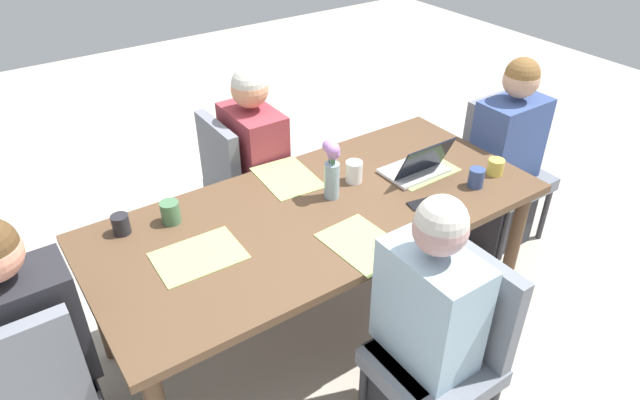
% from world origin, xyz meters
% --- Properties ---
extents(ground_plane, '(10.00, 10.00, 0.00)m').
position_xyz_m(ground_plane, '(0.00, 0.00, 0.00)').
color(ground_plane, '#B2A899').
extents(dining_table, '(2.14, 0.97, 0.73)m').
position_xyz_m(dining_table, '(0.00, 0.00, 0.66)').
color(dining_table, brown).
rests_on(dining_table, ground_plane).
extents(chair_head_left_left_near, '(0.44, 0.44, 0.90)m').
position_xyz_m(chair_head_left_left_near, '(-1.40, -0.07, 0.50)').
color(chair_head_left_left_near, slate).
rests_on(chair_head_left_left_near, ground_plane).
extents(person_head_left_left_near, '(0.40, 0.36, 1.19)m').
position_xyz_m(person_head_left_left_near, '(-1.34, 0.00, 0.53)').
color(person_head_left_left_near, '#2D2D33').
rests_on(person_head_left_left_near, ground_plane).
extents(chair_near_left_mid, '(0.44, 0.44, 0.90)m').
position_xyz_m(chair_near_left_mid, '(0.03, -0.79, 0.50)').
color(chair_near_left_mid, slate).
rests_on(chair_near_left_mid, ground_plane).
extents(person_near_left_mid, '(0.36, 0.40, 1.19)m').
position_xyz_m(person_near_left_mid, '(-0.05, -0.73, 0.53)').
color(person_near_left_mid, '#2D2D33').
rests_on(person_near_left_mid, ground_plane).
extents(chair_head_right_left_far, '(0.44, 0.44, 0.90)m').
position_xyz_m(chair_head_right_left_far, '(1.36, 0.08, 0.50)').
color(chair_head_right_left_far, slate).
rests_on(chair_head_right_left_far, ground_plane).
extents(person_head_right_left_far, '(0.40, 0.36, 1.19)m').
position_xyz_m(person_head_right_left_far, '(1.30, 0.01, 0.53)').
color(person_head_right_left_far, '#2D2D33').
rests_on(person_head_right_left_far, ground_plane).
extents(chair_far_right_near, '(0.44, 0.44, 0.90)m').
position_xyz_m(chair_far_right_near, '(-0.07, 0.80, 0.50)').
color(chair_far_right_near, slate).
rests_on(chair_far_right_near, ground_plane).
extents(person_far_right_near, '(0.36, 0.40, 1.19)m').
position_xyz_m(person_far_right_near, '(0.00, 0.74, 0.53)').
color(person_far_right_near, '#2D2D33').
rests_on(person_far_right_near, ground_plane).
extents(flower_vase, '(0.08, 0.10, 0.30)m').
position_xyz_m(flower_vase, '(-0.11, -0.06, 0.91)').
color(flower_vase, '#8EA8B7').
rests_on(flower_vase, dining_table).
extents(placemat_head_left_left_near, '(0.36, 0.27, 0.00)m').
position_xyz_m(placemat_head_left_left_near, '(-0.63, 0.00, 0.74)').
color(placemat_head_left_left_near, '#9EBC66').
rests_on(placemat_head_left_left_near, dining_table).
extents(placemat_near_left_mid, '(0.29, 0.38, 0.00)m').
position_xyz_m(placemat_near_left_mid, '(-0.02, -0.32, 0.74)').
color(placemat_near_left_mid, '#9EBC66').
rests_on(placemat_near_left_mid, dining_table).
extents(placemat_head_right_left_far, '(0.37, 0.27, 0.00)m').
position_xyz_m(placemat_head_right_left_far, '(0.61, 0.00, 0.74)').
color(placemat_head_right_left_far, '#9EBC66').
rests_on(placemat_head_right_left_far, dining_table).
extents(placemat_far_right_near, '(0.28, 0.37, 0.00)m').
position_xyz_m(placemat_far_right_near, '(0.00, 0.32, 0.74)').
color(placemat_far_right_near, '#9EBC66').
rests_on(placemat_far_right_near, dining_table).
extents(laptop_head_left_left_near, '(0.32, 0.22, 0.20)m').
position_xyz_m(laptop_head_left_left_near, '(-0.59, 0.02, 0.78)').
color(laptop_head_left_left_near, silver).
rests_on(laptop_head_left_left_near, dining_table).
extents(coffee_mug_near_left, '(0.08, 0.08, 0.08)m').
position_xyz_m(coffee_mug_near_left, '(-0.92, 0.24, 0.78)').
color(coffee_mug_near_left, '#DBC64C').
rests_on(coffee_mug_near_left, dining_table).
extents(coffee_mug_near_right, '(0.08, 0.08, 0.09)m').
position_xyz_m(coffee_mug_near_right, '(0.82, -0.34, 0.78)').
color(coffee_mug_near_right, '#232328').
rests_on(coffee_mug_near_right, dining_table).
extents(coffee_mug_centre_left, '(0.08, 0.08, 0.11)m').
position_xyz_m(coffee_mug_centre_left, '(-0.28, -0.11, 0.79)').
color(coffee_mug_centre_left, white).
rests_on(coffee_mug_centre_left, dining_table).
extents(coffee_mug_centre_right, '(0.08, 0.08, 0.10)m').
position_xyz_m(coffee_mug_centre_right, '(-0.75, 0.27, 0.78)').
color(coffee_mug_centre_right, '#33477A').
rests_on(coffee_mug_centre_right, dining_table).
extents(coffee_mug_far_left, '(0.09, 0.09, 0.10)m').
position_xyz_m(coffee_mug_far_left, '(0.61, -0.29, 0.79)').
color(coffee_mug_far_left, '#47704C').
rests_on(coffee_mug_far_left, dining_table).
extents(phone_black, '(0.16, 0.10, 0.01)m').
position_xyz_m(phone_black, '(-0.43, 0.25, 0.74)').
color(phone_black, black).
rests_on(phone_black, dining_table).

